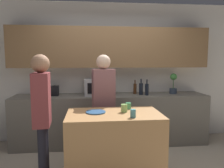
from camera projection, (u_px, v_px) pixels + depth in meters
back_wall at (110, 63)px, 4.30m from camera, size 6.40×0.40×2.70m
back_counter at (111, 119)px, 4.15m from camera, size 3.60×0.62×0.94m
kitchen_island at (114, 147)px, 2.86m from camera, size 1.21×0.72×0.91m
microwave at (99, 87)px, 4.10m from camera, size 0.52×0.39×0.30m
toaster at (51, 91)px, 4.02m from camera, size 0.26×0.16×0.18m
potted_plant at (173, 84)px, 4.24m from camera, size 0.14×0.14×0.39m
bottle_0 at (135, 89)px, 4.22m from camera, size 0.06×0.06×0.27m
bottle_1 at (141, 89)px, 4.11m from camera, size 0.07×0.07×0.30m
bottle_2 at (147, 89)px, 4.07m from camera, size 0.07×0.07×0.29m
plate_on_island at (96, 112)px, 2.84m from camera, size 0.26×0.26×0.01m
cup_0 at (133, 113)px, 2.60m from camera, size 0.07×0.07×0.10m
cup_1 at (124, 108)px, 2.86m from camera, size 0.08×0.08×0.10m
cup_2 at (128, 106)px, 3.05m from camera, size 0.08×0.08×0.09m
person_left at (104, 98)px, 3.41m from camera, size 0.36×0.24×1.68m
person_center at (42, 110)px, 2.64m from camera, size 0.22×0.35×1.66m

